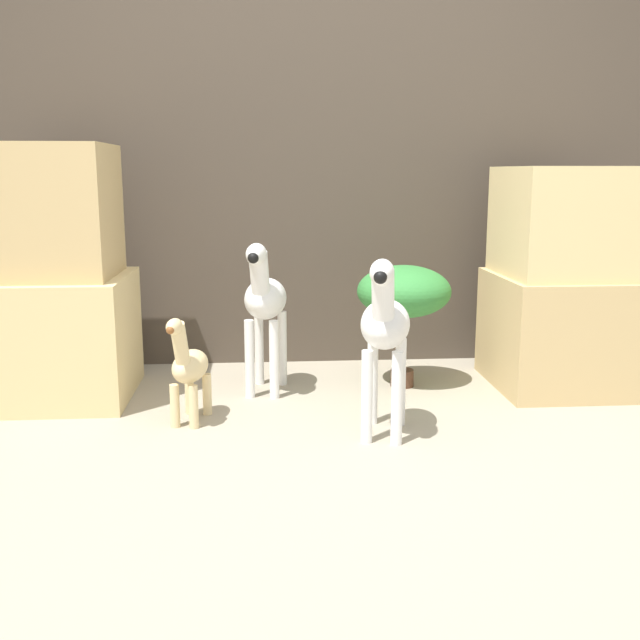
{
  "coord_description": "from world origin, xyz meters",
  "views": [
    {
      "loc": [
        -0.25,
        -2.47,
        1.04
      ],
      "look_at": [
        -0.01,
        0.69,
        0.41
      ],
      "focal_mm": 42.0,
      "sensor_mm": 36.0,
      "label": 1
    }
  ],
  "objects": [
    {
      "name": "rock_pillar_right",
      "position": [
        1.17,
        0.99,
        0.5
      ],
      "size": [
        0.59,
        0.68,
        1.06
      ],
      "color": "tan",
      "rests_on": "ground_plane"
    },
    {
      "name": "potted_palm_front",
      "position": [
        0.42,
        1.04,
        0.46
      ],
      "size": [
        0.45,
        0.45,
        0.6
      ],
      "color": "#513323",
      "rests_on": "ground_plane"
    },
    {
      "name": "zebra_left",
      "position": [
        -0.25,
        0.98,
        0.44
      ],
      "size": [
        0.25,
        0.47,
        0.73
      ],
      "color": "white",
      "rests_on": "ground_plane"
    },
    {
      "name": "zebra_right",
      "position": [
        0.22,
        0.35,
        0.44
      ],
      "size": [
        0.27,
        0.47,
        0.73
      ],
      "color": "white",
      "rests_on": "ground_plane"
    },
    {
      "name": "wall_back",
      "position": [
        0.0,
        1.6,
        1.1
      ],
      "size": [
        6.4,
        0.08,
        2.2
      ],
      "color": "#473D33",
      "rests_on": "ground_plane"
    },
    {
      "name": "rock_pillar_left",
      "position": [
        -1.17,
        0.99,
        0.52
      ],
      "size": [
        0.59,
        0.68,
        1.16
      ],
      "color": "#DBC184",
      "rests_on": "ground_plane"
    },
    {
      "name": "ground_plane",
      "position": [
        0.0,
        0.0,
        0.0
      ],
      "size": [
        14.0,
        14.0,
        0.0
      ],
      "primitive_type": "plane",
      "color": "#9E937F"
    },
    {
      "name": "giraffe_figurine",
      "position": [
        -0.56,
        0.57,
        0.24
      ],
      "size": [
        0.19,
        0.36,
        0.47
      ],
      "color": "beige",
      "rests_on": "ground_plane"
    }
  ]
}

